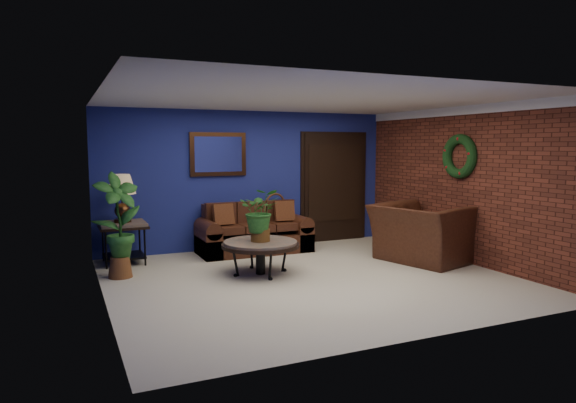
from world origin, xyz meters
name	(u,v)px	position (x,y,z in m)	size (l,w,h in m)	color
floor	(310,278)	(0.00, 0.00, 0.00)	(5.50, 5.50, 0.00)	beige
wall_back	(250,180)	(0.00, 2.50, 1.25)	(5.50, 0.04, 2.50)	navy
wall_left	(101,199)	(-2.75, 0.00, 1.25)	(0.04, 5.00, 2.50)	navy
wall_right_brick	(463,184)	(2.75, 0.00, 1.25)	(0.04, 5.00, 2.50)	maroon
ceiling	(311,99)	(0.00, 0.00, 2.50)	(5.50, 5.00, 0.02)	white
crown_molding	(465,110)	(2.72, 0.00, 2.43)	(0.03, 5.00, 0.14)	white
wall_mirror	(218,154)	(-0.60, 2.46, 1.72)	(1.02, 0.06, 0.77)	#412411
closet_door	(334,188)	(1.75, 2.47, 1.05)	(1.44, 0.06, 2.18)	black
wreath	(459,156)	(2.69, 0.05, 1.70)	(0.72, 0.72, 0.16)	black
sofa	(253,236)	(-0.10, 2.07, 0.29)	(1.95, 0.84, 0.88)	#432113
coffee_table	(260,245)	(-0.55, 0.53, 0.43)	(1.14, 1.14, 0.49)	#4F4A45
end_table	(123,232)	(-2.30, 2.05, 0.51)	(0.73, 0.73, 0.66)	#4F4A45
table_lamp	(122,192)	(-2.30, 2.05, 1.14)	(0.44, 0.44, 0.73)	#412411
side_chair	(278,218)	(0.41, 2.12, 0.57)	(0.47, 0.47, 1.01)	#512817
armchair	(423,233)	(2.15, 0.23, 0.46)	(1.42, 1.24, 0.92)	#432113
coffee_plant	(260,212)	(-0.55, 0.53, 0.91)	(0.71, 0.67, 0.77)	brown
floor_plant	(397,227)	(2.35, 1.20, 0.40)	(0.38, 0.32, 0.78)	brown
tall_plant	(119,221)	(-2.45, 1.16, 0.82)	(0.78, 0.65, 1.51)	brown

